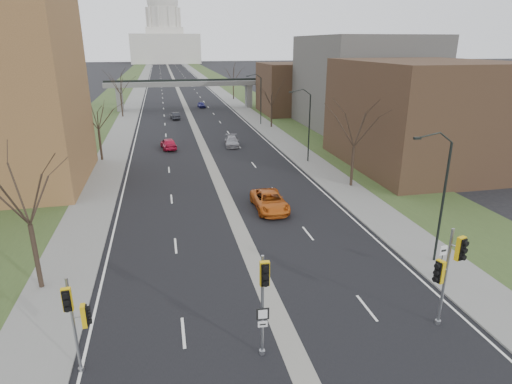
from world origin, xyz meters
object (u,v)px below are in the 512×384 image
object	(u,v)px
signal_pole_median	(264,291)
signal_pole_right	(448,266)
speed_limit_sign	(442,256)
car_right_far	(201,105)
car_right_near	(270,201)
car_right_mid	(232,141)
car_left_far	(175,116)
signal_pole_left	(76,314)
car_left_near	(168,143)

from	to	relation	value
signal_pole_median	signal_pole_right	distance (m)	9.35
speed_limit_sign	car_right_far	distance (m)	78.64
speed_limit_sign	car_right_near	world-z (taller)	speed_limit_sign
car_right_mid	car_right_near	bearing A→B (deg)	-85.39
signal_pole_right	car_left_far	size ratio (longest dim) A/B	1.36
signal_pole_left	signal_pole_median	size ratio (longest dim) A/B	0.91
signal_pole_left	car_left_far	bearing A→B (deg)	80.87
signal_pole_left	car_left_far	size ratio (longest dim) A/B	1.19
signal_pole_left	signal_pole_right	size ratio (longest dim) A/B	0.87
speed_limit_sign	car_left_near	distance (m)	41.79
signal_pole_median	car_right_far	bearing A→B (deg)	89.34
signal_pole_left	signal_pole_right	bearing A→B (deg)	-5.05
signal_pole_median	car_left_near	xyz separation A→B (m)	(-3.29, 43.20, -2.83)
signal_pole_left	car_left_near	distance (m)	42.77
car_right_far	car_left_near	bearing A→B (deg)	-107.18
signal_pole_right	speed_limit_sign	bearing A→B (deg)	37.88
car_right_mid	signal_pole_left	bearing A→B (deg)	-101.38
car_right_near	car_right_far	bearing A→B (deg)	89.97
speed_limit_sign	car_right_near	xyz separation A→B (m)	(-7.28, 13.77, -0.89)
car_left_far	signal_pole_right	bearing A→B (deg)	91.84
car_right_mid	signal_pole_right	bearing A→B (deg)	-78.69
car_left_far	signal_pole_median	bearing A→B (deg)	83.98
car_right_near	signal_pole_right	bearing A→B (deg)	-75.69
speed_limit_sign	signal_pole_median	bearing A→B (deg)	-165.93
car_right_near	car_right_mid	world-z (taller)	car_right_near
signal_pole_median	signal_pole_right	bearing A→B (deg)	4.74
car_left_near	car_left_far	size ratio (longest dim) A/B	1.13
signal_pole_median	car_right_far	xyz separation A→B (m)	(4.95, 82.66, -2.97)
signal_pole_median	car_right_mid	world-z (taller)	signal_pole_median
car_left_far	car_right_near	xyz separation A→B (m)	(6.33, -49.66, 0.13)
car_right_mid	car_left_near	bearing A→B (deg)	-174.05
signal_pole_right	car_left_near	world-z (taller)	signal_pole_right
signal_pole_right	car_left_near	xyz separation A→B (m)	(-12.63, 42.87, -2.77)
signal_pole_median	signal_pole_left	bearing A→B (deg)	177.40
signal_pole_median	car_right_near	distance (m)	18.97
signal_pole_left	car_right_mid	size ratio (longest dim) A/B	1.01
signal_pole_left	signal_pole_right	xyz separation A→B (m)	(17.27, -0.42, 0.45)
signal_pole_median	speed_limit_sign	distance (m)	13.01
speed_limit_sign	car_left_near	bearing A→B (deg)	105.90
car_right_near	car_right_mid	size ratio (longest dim) A/B	1.22
speed_limit_sign	car_right_far	world-z (taller)	speed_limit_sign
signal_pole_median	car_right_far	world-z (taller)	signal_pole_median
signal_pole_right	car_right_near	xyz separation A→B (m)	(-4.51, 17.81, -2.75)
speed_limit_sign	car_left_far	size ratio (longest dim) A/B	0.57
speed_limit_sign	signal_pole_right	bearing A→B (deg)	-130.15
signal_pole_right	speed_limit_sign	size ratio (longest dim) A/B	2.38
signal_pole_right	car_right_near	bearing A→B (deg)	86.53
car_left_far	car_left_near	bearing A→B (deg)	78.55
signal_pole_left	signal_pole_median	distance (m)	7.98
signal_pole_median	car_left_far	world-z (taller)	signal_pole_median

